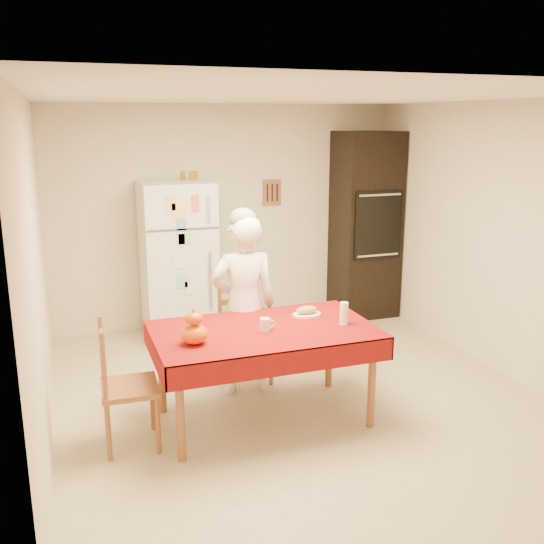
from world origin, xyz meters
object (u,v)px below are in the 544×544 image
seated_woman (244,306)px  coffee_mug (265,325)px  refrigerator (178,261)px  bread_plate (307,315)px  chair_far (243,326)px  wine_glass (344,313)px  dining_table (264,337)px  oven_cabinet (365,225)px  chair_left (120,381)px  pumpkin_lower (194,334)px

seated_woman → coffee_mug: bearing=93.6°
refrigerator → coffee_mug: refrigerator is taller
seated_woman → bread_plate: 0.56m
chair_far → coffee_mug: (-0.08, -0.87, 0.30)m
wine_glass → seated_woman: bearing=133.5°
dining_table → seated_woman: bearing=89.4°
oven_cabinet → dining_table: (-2.03, -2.21, -0.41)m
oven_cabinet → chair_far: oven_cabinet is taller
chair_left → wine_glass: size_ratio=5.40×
coffee_mug → refrigerator: bearing=96.1°
chair_far → bread_plate: size_ratio=3.96×
dining_table → seated_woman: 0.56m
wine_glass → chair_far: bearing=121.1°
bread_plate → coffee_mug: bearing=-151.6°
pumpkin_lower → wine_glass: (1.20, 0.04, 0.02)m
coffee_mug → wine_glass: size_ratio=0.57×
refrigerator → seated_woman: refrigerator is taller
chair_far → bread_plate: 0.77m
refrigerator → chair_far: size_ratio=1.79×
oven_cabinet → wine_glass: oven_cabinet is taller
chair_left → bread_plate: (1.53, 0.23, 0.26)m
oven_cabinet → wine_glass: bearing=-121.3°
oven_cabinet → refrigerator: bearing=-178.8°
coffee_mug → pumpkin_lower: 0.57m
coffee_mug → bread_plate: 0.51m
coffee_mug → pumpkin_lower: size_ratio=0.52×
refrigerator → pumpkin_lower: bearing=-98.0°
chair_far → chair_left: same height
refrigerator → coffee_mug: bearing=-83.9°
dining_table → wine_glass: wine_glass is taller
refrigerator → bread_plate: bearing=-71.0°
refrigerator → wine_glass: size_ratio=9.66×
pumpkin_lower → wine_glass: wine_glass is taller
coffee_mug → dining_table: bearing=79.7°
oven_cabinet → dining_table: oven_cabinet is taller
oven_cabinet → dining_table: size_ratio=1.29×
bread_plate → dining_table: bearing=-157.0°
dining_table → coffee_mug: (-0.01, -0.06, 0.12)m
oven_cabinet → chair_left: oven_cabinet is taller
pumpkin_lower → wine_glass: size_ratio=1.09×
refrigerator → chair_left: (-0.85, -2.21, -0.34)m
refrigerator → dining_table: 2.18m
coffee_mug → wine_glass: bearing=-4.5°
oven_cabinet → coffee_mug: (-2.04, -2.26, -0.29)m
bread_plate → chair_left: bearing=-171.4°
dining_table → chair_left: (-1.10, -0.05, -0.18)m
refrigerator → oven_cabinet: oven_cabinet is taller
oven_cabinet → seated_woman: bearing=-140.7°
chair_far → chair_left: 1.46m
chair_left → wine_glass: (1.73, -0.06, 0.34)m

